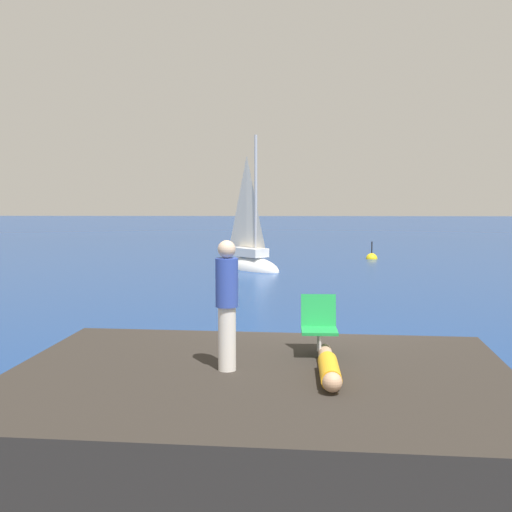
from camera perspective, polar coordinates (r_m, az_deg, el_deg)
ground_plane at (r=12.18m, az=5.40°, el=-9.70°), size 160.00×160.00×0.00m
shore_ledge at (r=8.23m, az=0.30°, el=-13.56°), size 6.60×5.19×1.00m
boulder_seaward at (r=10.66m, az=6.25°, el=-11.94°), size 1.62×1.56×0.93m
boulder_inland at (r=10.56m, az=6.97°, el=-12.12°), size 1.82×1.65×1.08m
sailboat_near at (r=27.27m, az=-0.47°, el=-0.50°), size 3.01×3.09×6.12m
person_sunbather at (r=7.92m, az=6.40°, el=-9.71°), size 0.27×1.76×0.25m
person_standing at (r=8.02m, az=-2.57°, el=-4.00°), size 0.28×0.28×1.62m
beach_chair at (r=8.95m, az=5.53°, el=-5.78°), size 0.49×0.60×0.80m
marker_buoy at (r=32.25m, az=10.10°, el=-0.24°), size 0.56×0.56×1.13m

